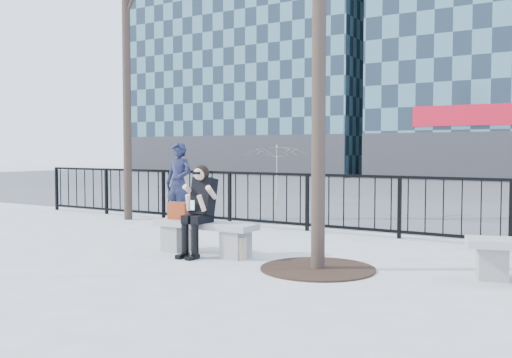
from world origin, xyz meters
The scene contains 11 objects.
ground centered at (0.00, 0.00, 0.00)m, with size 120.00×120.00×0.00m, color #A2A19C.
street_surface centered at (0.00, 15.00, 0.00)m, with size 60.00×23.00×0.01m, color #474747.
railing centered at (0.00, 3.00, 0.55)m, with size 14.00×0.06×1.10m.
building_left centered at (-15.00, 27.00, 11.30)m, with size 16.20×10.20×22.60m.
tree_grate centered at (1.90, -0.10, 0.01)m, with size 1.50×1.50×0.02m, color black.
bench_main centered at (0.00, 0.00, 0.30)m, with size 1.65×0.46×0.49m.
seated_woman centered at (0.00, -0.16, 0.67)m, with size 0.50×0.64×1.34m.
handbag centered at (-0.52, 0.02, 0.62)m, with size 0.32×0.15×0.26m, color #923112.
shopping_bag centered at (0.58, -0.08, 0.16)m, with size 0.34×0.13×0.33m, color beige.
standing_man centered at (-2.63, 2.61, 0.85)m, with size 0.62×0.41×1.71m, color black.
vendor_umbrella centered at (-2.93, 7.30, 0.86)m, with size 1.89×1.92×1.73m, color yellow.
Camera 1 is at (5.07, -6.78, 1.57)m, focal length 40.00 mm.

